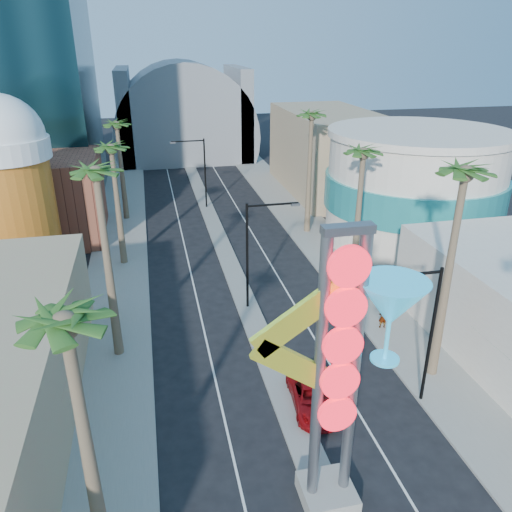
{
  "coord_description": "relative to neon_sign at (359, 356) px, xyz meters",
  "views": [
    {
      "loc": [
        -6.24,
        -11.34,
        18.15
      ],
      "look_at": [
        0.29,
        18.43,
        4.8
      ],
      "focal_mm": 35.0,
      "sensor_mm": 36.0,
      "label": 1
    }
  ],
  "objects": [
    {
      "name": "pedestrian_b",
      "position": [
        8.38,
        17.37,
        -6.23
      ],
      "size": [
        1.14,
        1.07,
        1.85
      ],
      "primitive_type": "imported",
      "rotation": [
        0.0,
        0.0,
        2.58
      ],
      "color": "gray",
      "rests_on": "sidewalk_east"
    },
    {
      "name": "palm_7",
      "position": [
        8.18,
        31.04,
        3.52
      ],
      "size": [
        2.4,
        2.4,
        12.7
      ],
      "color": "brown",
      "rests_on": "ground"
    },
    {
      "name": "streetlight_0",
      "position": [
        -0.27,
        17.04,
        -2.43
      ],
      "size": [
        3.79,
        0.25,
        8.0
      ],
      "color": "black",
      "rests_on": "ground"
    },
    {
      "name": "neon_sign",
      "position": [
        0.0,
        0.0,
        0.0
      ],
      "size": [
        6.53,
        2.6,
        12.55
      ],
      "color": "gray",
      "rests_on": "ground"
    },
    {
      "name": "palm_2",
      "position": [
        -9.82,
        27.04,
        2.17
      ],
      "size": [
        2.4,
        2.4,
        11.2
      ],
      "color": "brown",
      "rests_on": "ground"
    },
    {
      "name": "palm_0",
      "position": [
        -9.82,
        -0.96,
        2.62
      ],
      "size": [
        2.4,
        2.4,
        11.7
      ],
      "color": "brown",
      "rests_on": "ground"
    },
    {
      "name": "sidewalk_west",
      "position": [
        -10.32,
        32.04,
        -7.23
      ],
      "size": [
        5.0,
        100.0,
        0.15
      ],
      "primitive_type": "cube",
      "color": "gray",
      "rests_on": "ground"
    },
    {
      "name": "beer_mug",
      "position": [
        -17.82,
        27.04,
        0.54
      ],
      "size": [
        7.0,
        7.0,
        14.5
      ],
      "color": "#BC5919",
      "rests_on": "ground"
    },
    {
      "name": "brick_filler_west",
      "position": [
        -16.82,
        35.04,
        -3.31
      ],
      "size": [
        10.0,
        10.0,
        8.0
      ],
      "primitive_type": "cube",
      "color": "brown",
      "rests_on": "ground"
    },
    {
      "name": "canopy",
      "position": [
        -0.82,
        69.04,
        -3.0
      ],
      "size": [
        22.0,
        16.0,
        22.0
      ],
      "color": "slate",
      "rests_on": "ground"
    },
    {
      "name": "streetlight_2",
      "position": [
        5.91,
        5.04,
        -2.47
      ],
      "size": [
        3.45,
        0.25,
        8.0
      ],
      "color": "black",
      "rests_on": "ground"
    },
    {
      "name": "median",
      "position": [
        -0.82,
        35.04,
        -7.23
      ],
      "size": [
        1.6,
        84.0,
        0.15
      ],
      "primitive_type": "cube",
      "color": "gray",
      "rests_on": "ground"
    },
    {
      "name": "palm_3",
      "position": [
        -9.82,
        39.04,
        2.17
      ],
      "size": [
        2.4,
        2.4,
        11.2
      ],
      "color": "brown",
      "rests_on": "ground"
    },
    {
      "name": "streetlight_1",
      "position": [
        -1.36,
        41.04,
        -2.43
      ],
      "size": [
        3.79,
        0.25,
        8.0
      ],
      "color": "black",
      "rests_on": "ground"
    },
    {
      "name": "turquoise_building",
      "position": [
        17.18,
        27.04,
        -2.06
      ],
      "size": [
        16.6,
        16.6,
        10.6
      ],
      "color": "beige",
      "rests_on": "ground"
    },
    {
      "name": "palm_6",
      "position": [
        8.18,
        19.04,
        2.62
      ],
      "size": [
        2.4,
        2.4,
        11.7
      ],
      "color": "brown",
      "rests_on": "ground"
    },
    {
      "name": "pedestrian_a",
      "position": [
        7.5,
        12.24,
        -6.37
      ],
      "size": [
        0.6,
        0.42,
        1.58
      ],
      "primitive_type": "imported",
      "rotation": [
        0.0,
        0.0,
        3.06
      ],
      "color": "gray",
      "rests_on": "sidewalk_east"
    },
    {
      "name": "sidewalk_east",
      "position": [
        8.68,
        32.04,
        -7.23
      ],
      "size": [
        5.0,
        100.0,
        0.15
      ],
      "primitive_type": "cube",
      "color": "gray",
      "rests_on": "ground"
    },
    {
      "name": "palm_5",
      "position": [
        8.18,
        7.04,
        3.96
      ],
      "size": [
        2.4,
        2.4,
        13.2
      ],
      "color": "brown",
      "rests_on": "ground"
    },
    {
      "name": "palm_1",
      "position": [
        -9.82,
        13.04,
        3.52
      ],
      "size": [
        2.4,
        2.4,
        12.7
      ],
      "color": "brown",
      "rests_on": "ground"
    },
    {
      "name": "filler_east",
      "position": [
        15.18,
        45.04,
        -2.31
      ],
      "size": [
        10.0,
        20.0,
        10.0
      ],
      "primitive_type": "cube",
      "color": "tan",
      "rests_on": "ground"
    },
    {
      "name": "red_pickup",
      "position": [
        0.47,
        5.88,
        -6.64
      ],
      "size": [
        2.65,
        4.99,
        1.33
      ],
      "primitive_type": "imported",
      "rotation": [
        0.0,
        0.0,
        -0.09
      ],
      "color": "#980B0F",
      "rests_on": "ground"
    }
  ]
}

